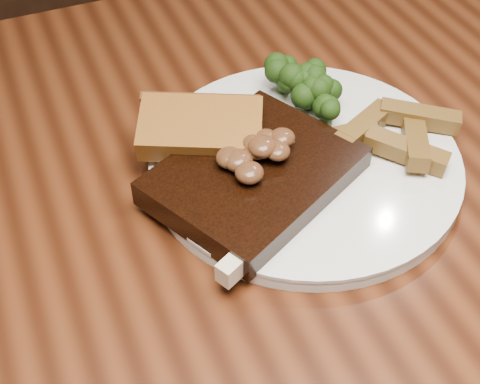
% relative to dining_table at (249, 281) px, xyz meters
% --- Properties ---
extents(dining_table, '(1.60, 0.90, 0.75)m').
position_rel_dining_table_xyz_m(dining_table, '(0.00, 0.00, 0.00)').
color(dining_table, '#451F0D').
rests_on(dining_table, ground).
extents(chair_far, '(0.51, 0.51, 0.84)m').
position_rel_dining_table_xyz_m(chair_far, '(-0.06, 0.66, -0.20)').
color(chair_far, black).
rests_on(chair_far, ground).
extents(plate, '(0.34, 0.34, 0.01)m').
position_rel_dining_table_xyz_m(plate, '(0.08, 0.05, 0.10)').
color(plate, silver).
rests_on(plate, dining_table).
extents(steak, '(0.23, 0.21, 0.03)m').
position_rel_dining_table_xyz_m(steak, '(0.02, 0.03, 0.12)').
color(steak, black).
rests_on(steak, plate).
extents(steak_bone, '(0.15, 0.09, 0.02)m').
position_rel_dining_table_xyz_m(steak_bone, '(0.02, -0.03, 0.11)').
color(steak_bone, beige).
rests_on(steak_bone, plate).
extents(mushroom_pile, '(0.08, 0.08, 0.03)m').
position_rel_dining_table_xyz_m(mushroom_pile, '(0.03, 0.04, 0.15)').
color(mushroom_pile, '#522C19').
rests_on(mushroom_pile, steak).
extents(garlic_bread, '(0.14, 0.11, 0.03)m').
position_rel_dining_table_xyz_m(garlic_bread, '(-0.01, 0.09, 0.12)').
color(garlic_bread, '#905D1A').
rests_on(garlic_bread, plate).
extents(potato_wedges, '(0.11, 0.11, 0.02)m').
position_rel_dining_table_xyz_m(potato_wedges, '(0.16, 0.03, 0.12)').
color(potato_wedges, brown).
rests_on(potato_wedges, plate).
extents(broccoli_cluster, '(0.08, 0.08, 0.04)m').
position_rel_dining_table_xyz_m(broccoli_cluster, '(0.12, 0.12, 0.12)').
color(broccoli_cluster, '#16330B').
rests_on(broccoli_cluster, plate).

